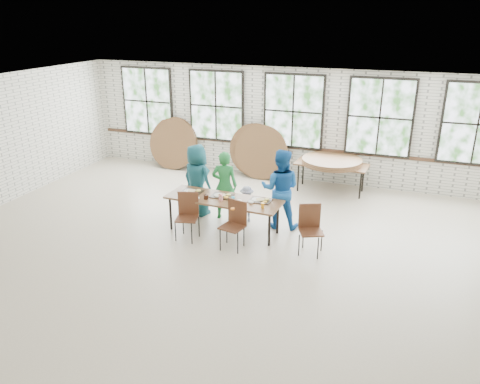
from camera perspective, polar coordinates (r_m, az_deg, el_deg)
The scene contains 13 objects.
room at distance 12.56m, azimuth 6.52°, elevation 9.53°, with size 12.00×12.00×12.00m.
dining_table at distance 9.59m, azimuth -2.02°, elevation -1.08°, with size 2.43×0.90×0.74m.
chair_near_left at distance 9.46m, azimuth -6.40°, elevation -2.39°, with size 0.51×0.50×0.95m.
chair_near_right at distance 9.01m, azimuth -0.63°, elevation -3.48°, with size 0.50×0.49×0.95m.
chair_spare at distance 8.93m, azimuth 8.56°, elevation -3.95°, with size 0.55×0.54×0.95m.
adult_teal at distance 10.45m, azimuth -5.25°, elevation 1.46°, with size 0.79×0.52×1.63m, color #164F56.
adult_green at distance 10.21m, azimuth -1.90°, elevation 0.80°, with size 0.56×0.37×1.54m, color #1E7032.
toddler at distance 10.17m, azimuth 0.84°, elevation -1.47°, with size 0.53×0.30×0.81m, color #141C40.
adult_blue at distance 9.80m, azimuth 4.94°, elevation 0.38°, with size 0.83×0.65×1.71m, color #16529C.
storage_table at distance 12.05m, azimuth 11.09°, elevation 3.17°, with size 1.84×0.86×0.74m.
tabletop_clutter at distance 9.51m, azimuth -1.56°, elevation -0.77°, with size 1.95×0.63×0.11m.
round_tops_stacked at distance 12.01m, azimuth 11.13°, elevation 3.71°, with size 1.50×1.50×0.13m.
round_tops_leaning at distance 13.32m, azimuth -3.14°, elevation 5.46°, with size 4.21×0.49×1.50m.
Camera 1 is at (2.94, -7.52, 4.28)m, focal length 35.00 mm.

